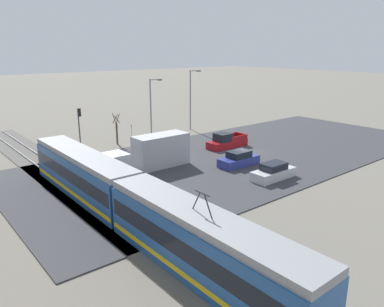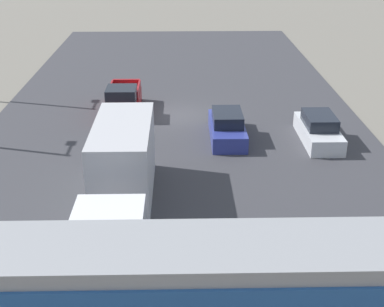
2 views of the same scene
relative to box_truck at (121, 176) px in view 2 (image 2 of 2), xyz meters
The scene contains 6 objects.
ground_plane 11.64m from the box_truck, 101.18° to the right, with size 320.00×320.00×0.00m, color slate.
road_surface 11.63m from the box_truck, 101.18° to the right, with size 21.90×51.28×0.08m.
box_truck is the anchor object (origin of this frame).
pickup_truck 11.76m from the box_truck, 84.81° to the right, with size 1.91×5.29×1.83m.
sedan_car_0 12.15m from the box_truck, 144.36° to the right, with size 1.78×4.55×1.51m.
sedan_car_1 9.10m from the box_truck, 123.30° to the right, with size 1.82×4.53×1.51m.
Camera 2 is at (-0.21, 30.74, 11.26)m, focal length 50.00 mm.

